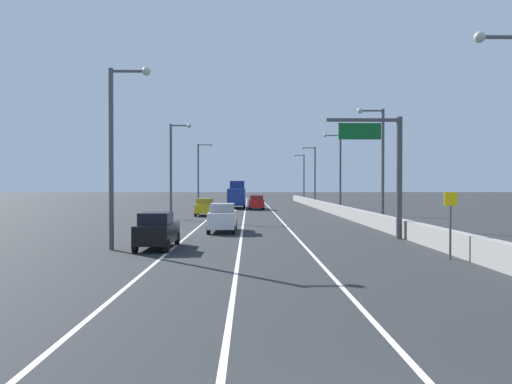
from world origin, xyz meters
The scene contains 19 objects.
ground_plane centered at (0.00, 64.00, 0.00)m, with size 320.00×320.00×0.00m, color #26282B.
lane_stripe_left centered at (-5.50, 55.00, 0.00)m, with size 0.16×130.00×0.00m, color silver.
lane_stripe_center centered at (-2.00, 55.00, 0.00)m, with size 0.16×130.00×0.00m, color silver.
lane_stripe_right centered at (1.50, 55.00, 0.00)m, with size 0.16×130.00×0.00m, color silver.
jersey_barrier_right centered at (8.33, 40.00, 0.55)m, with size 0.60×120.00×1.10m, color gray.
overhead_sign_gantry centered at (6.99, 24.51, 4.73)m, with size 4.68×0.36×7.50m.
speed_advisory_sign centered at (7.43, 16.13, 1.76)m, with size 0.60×0.11×3.00m.
lamp_post_right_second centered at (8.68, 32.72, 5.40)m, with size 2.14×0.44×9.33m.
lamp_post_right_third centered at (8.93, 51.78, 5.40)m, with size 2.14×0.44×9.33m.
lamp_post_right_fourth centered at (8.53, 70.83, 5.40)m, with size 2.14×0.44×9.33m.
lamp_post_right_fifth centered at (8.95, 89.88, 5.40)m, with size 2.14×0.44×9.33m.
lamp_post_left_near centered at (-8.27, 19.67, 5.40)m, with size 2.14×0.44×9.33m.
lamp_post_left_mid centered at (-8.85, 42.53, 5.40)m, with size 2.14×0.44×9.33m.
lamp_post_left_far centered at (-8.54, 65.40, 5.40)m, with size 2.14×0.44×9.33m.
car_red_0 centered at (-0.50, 60.53, 0.97)m, with size 2.10×4.28×1.95m.
car_yellow_1 centered at (-6.27, 47.57, 0.94)m, with size 2.04×4.37×1.88m.
car_black_2 centered at (-6.29, 20.08, 0.95)m, with size 1.79×4.26×1.91m.
car_white_3 centered at (-3.37, 29.22, 1.01)m, with size 1.92×4.76×2.03m.
box_truck centered at (-3.24, 65.43, 1.79)m, with size 2.52×8.54×3.93m.
Camera 1 is at (-1.53, -5.51, 3.31)m, focal length 34.49 mm.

